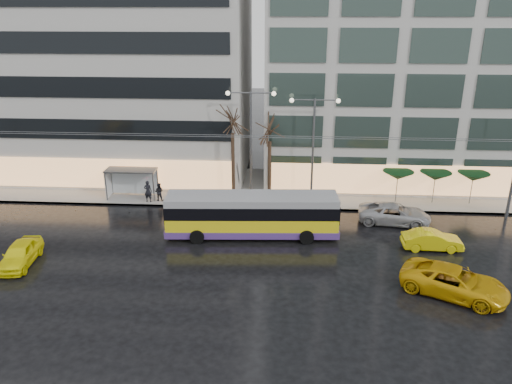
# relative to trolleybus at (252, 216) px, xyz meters

# --- Properties ---
(ground) EXTENTS (140.00, 140.00, 0.00)m
(ground) POSITION_rel_trolleybus_xyz_m (-2.56, -4.07, -1.51)
(ground) COLOR black
(ground) RESTS_ON ground
(sidewalk) EXTENTS (80.00, 10.00, 0.15)m
(sidewalk) POSITION_rel_trolleybus_xyz_m (-0.56, 9.93, -1.44)
(sidewalk) COLOR gray
(sidewalk) RESTS_ON ground
(kerb) EXTENTS (80.00, 0.10, 0.15)m
(kerb) POSITION_rel_trolleybus_xyz_m (-0.56, 4.98, -1.44)
(kerb) COLOR slate
(kerb) RESTS_ON ground
(building_left) EXTENTS (34.00, 14.00, 22.00)m
(building_left) POSITION_rel_trolleybus_xyz_m (-18.56, 14.93, 9.64)
(building_left) COLOR #BBB9B3
(building_left) RESTS_ON sidewalk
(building_right) EXTENTS (32.00, 14.00, 25.00)m
(building_right) POSITION_rel_trolleybus_xyz_m (16.44, 14.93, 11.14)
(building_right) COLOR #BBB9B3
(building_right) RESTS_ON sidewalk
(trolleybus) EXTENTS (12.17, 4.89, 5.59)m
(trolleybus) POSITION_rel_trolleybus_xyz_m (0.00, 0.00, 0.00)
(trolleybus) COLOR yellow
(trolleybus) RESTS_ON ground
(catenary) EXTENTS (42.24, 5.12, 7.00)m
(catenary) POSITION_rel_trolleybus_xyz_m (-1.56, 3.87, 2.74)
(catenary) COLOR #595B60
(catenary) RESTS_ON ground
(bus_shelter) EXTENTS (4.20, 1.60, 2.51)m
(bus_shelter) POSITION_rel_trolleybus_xyz_m (-10.94, 6.62, 0.45)
(bus_shelter) COLOR #595B60
(bus_shelter) RESTS_ON sidewalk
(street_lamp_near) EXTENTS (3.96, 0.36, 9.03)m
(street_lamp_near) POSITION_rel_trolleybus_xyz_m (-0.56, 6.73, 4.48)
(street_lamp_near) COLOR #595B60
(street_lamp_near) RESTS_ON sidewalk
(street_lamp_far) EXTENTS (3.96, 0.36, 8.53)m
(street_lamp_far) POSITION_rel_trolleybus_xyz_m (4.44, 6.73, 4.20)
(street_lamp_far) COLOR #595B60
(street_lamp_far) RESTS_ON sidewalk
(tree_a) EXTENTS (3.20, 3.20, 8.40)m
(tree_a) POSITION_rel_trolleybus_xyz_m (-2.06, 6.93, 5.57)
(tree_a) COLOR black
(tree_a) RESTS_ON sidewalk
(tree_b) EXTENTS (3.20, 3.20, 7.70)m
(tree_b) POSITION_rel_trolleybus_xyz_m (0.94, 7.13, 4.89)
(tree_b) COLOR black
(tree_b) RESTS_ON sidewalk
(parasol_a) EXTENTS (2.50, 2.50, 2.65)m
(parasol_a) POSITION_rel_trolleybus_xyz_m (11.44, 6.93, 0.94)
(parasol_a) COLOR #595B60
(parasol_a) RESTS_ON sidewalk
(parasol_b) EXTENTS (2.50, 2.50, 2.65)m
(parasol_b) POSITION_rel_trolleybus_xyz_m (14.44, 6.93, 0.94)
(parasol_b) COLOR #595B60
(parasol_b) RESTS_ON sidewalk
(parasol_c) EXTENTS (2.50, 2.50, 2.65)m
(parasol_c) POSITION_rel_trolleybus_xyz_m (17.44, 6.93, 0.94)
(parasol_c) COLOR #595B60
(parasol_c) RESTS_ON sidewalk
(taxi_a) EXTENTS (2.08, 4.39, 1.45)m
(taxi_a) POSITION_rel_trolleybus_xyz_m (-14.37, -5.09, -0.79)
(taxi_a) COLOR #FFF40D
(taxi_a) RESTS_ON ground
(taxi_b) EXTENTS (3.98, 1.39, 1.31)m
(taxi_b) POSITION_rel_trolleybus_xyz_m (12.24, -1.28, -0.86)
(taxi_b) COLOR yellow
(taxi_b) RESTS_ON ground
(taxi_c) EXTENTS (6.44, 5.15, 1.63)m
(taxi_c) POSITION_rel_trolleybus_xyz_m (12.00, -6.93, -0.70)
(taxi_c) COLOR #DAA20B
(taxi_c) RESTS_ON ground
(sedan_silver) EXTENTS (5.64, 3.19, 1.49)m
(sedan_silver) POSITION_rel_trolleybus_xyz_m (10.55, 2.89, -0.77)
(sedan_silver) COLOR #A8A7AC
(sedan_silver) RESTS_ON ground
(pedestrian_a) EXTENTS (1.03, 1.05, 2.19)m
(pedestrian_a) POSITION_rel_trolleybus_xyz_m (-9.00, 5.59, 0.06)
(pedestrian_a) COLOR black
(pedestrian_a) RESTS_ON sidewalk
(pedestrian_b) EXTENTS (0.77, 0.62, 1.55)m
(pedestrian_b) POSITION_rel_trolleybus_xyz_m (-8.17, 5.91, -0.59)
(pedestrian_b) COLOR black
(pedestrian_b) RESTS_ON sidewalk
(pedestrian_c) EXTENTS (1.13, 1.13, 2.11)m
(pedestrian_c) POSITION_rel_trolleybus_xyz_m (-11.58, 7.76, -0.24)
(pedestrian_c) COLOR black
(pedestrian_c) RESTS_ON sidewalk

